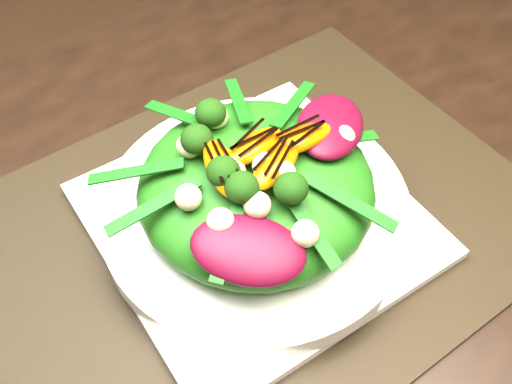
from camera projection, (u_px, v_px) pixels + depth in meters
dining_table at (503, 168)px, 0.62m from camera, size 1.60×0.90×0.75m
placemat at (256, 225)px, 0.54m from camera, size 0.50×0.38×0.00m
plate_base at (256, 220)px, 0.54m from camera, size 0.28×0.28×0.01m
salad_bowl at (256, 210)px, 0.53m from camera, size 0.28×0.28×0.02m
lettuce_mound at (256, 187)px, 0.50m from camera, size 0.26×0.26×0.07m
radicchio_leaf at (331, 126)px, 0.50m from camera, size 0.10×0.09×0.02m
orange_segment at (239, 151)px, 0.47m from camera, size 0.06×0.05×0.02m
broccoli_floret at (187, 167)px, 0.45m from camera, size 0.04×0.04×0.04m
macadamia_nut at (323, 166)px, 0.46m from camera, size 0.02×0.02×0.02m
balsamic_drizzle at (239, 143)px, 0.46m from camera, size 0.04×0.02×0.00m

